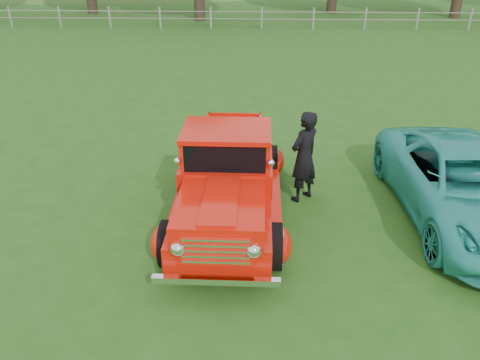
{
  "coord_description": "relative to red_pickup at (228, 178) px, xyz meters",
  "views": [
    {
      "loc": [
        -0.16,
        -6.64,
        4.64
      ],
      "look_at": [
        -0.47,
        1.2,
        0.61
      ],
      "focal_mm": 35.0,
      "sensor_mm": 36.0,
      "label": 1
    }
  ],
  "objects": [
    {
      "name": "man",
      "position": [
        1.44,
        0.72,
        0.12
      ],
      "size": [
        0.79,
        0.78,
        1.84
      ],
      "primitive_type": "imported",
      "rotation": [
        0.0,
        0.0,
        3.91
      ],
      "color": "black",
      "rests_on": "ground"
    },
    {
      "name": "teal_sedan",
      "position": [
        4.35,
        0.09,
        -0.11
      ],
      "size": [
        2.46,
        4.99,
        1.36
      ],
      "primitive_type": "imported",
      "rotation": [
        0.0,
        0.0,
        0.04
      ],
      "color": "teal",
      "rests_on": "ground"
    },
    {
      "name": "red_pickup",
      "position": [
        0.0,
        0.0,
        0.0
      ],
      "size": [
        2.24,
        4.99,
        1.78
      ],
      "rotation": [
        0.0,
        0.0,
        -0.01
      ],
      "color": "black",
      "rests_on": "ground"
    },
    {
      "name": "distant_hills",
      "position": [
        -3.4,
        58.55,
        -5.34
      ],
      "size": [
        116.0,
        60.0,
        18.0
      ],
      "color": "#335920",
      "rests_on": "ground"
    },
    {
      "name": "ground",
      "position": [
        0.68,
        -0.92,
        -0.8
      ],
      "size": [
        140.0,
        140.0,
        0.0
      ],
      "primitive_type": "plane",
      "color": "#225216",
      "rests_on": "ground"
    },
    {
      "name": "fence_line",
      "position": [
        0.68,
        21.08,
        -0.19
      ],
      "size": [
        48.0,
        0.12,
        1.2
      ],
      "color": "gray",
      "rests_on": "ground"
    }
  ]
}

